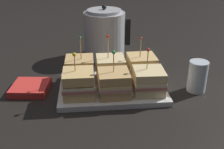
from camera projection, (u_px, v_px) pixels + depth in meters
ground_plane at (112, 91)px, 0.96m from camera, size 6.00×6.00×0.00m
serving_platter at (112, 88)px, 0.96m from camera, size 0.35×0.25×0.02m
sandwich_front_left at (79, 84)px, 0.88m from camera, size 0.10×0.10×0.14m
sandwich_front_center at (113, 83)px, 0.89m from camera, size 0.10×0.10×0.15m
sandwich_front_right at (149, 81)px, 0.90m from camera, size 0.10×0.10×0.15m
sandwich_back_left at (80, 69)px, 0.98m from camera, size 0.10×0.10×0.16m
sandwich_back_center at (110, 69)px, 0.99m from camera, size 0.10×0.10×0.17m
sandwich_back_right at (141, 67)px, 1.00m from camera, size 0.10×0.11×0.16m
kettle_steel at (105, 34)px, 1.23m from camera, size 0.20×0.18×0.23m
drinking_glass at (197, 76)px, 0.94m from camera, size 0.06×0.06×0.11m
napkin_stack at (31, 88)px, 0.96m from camera, size 0.13×0.13×0.02m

